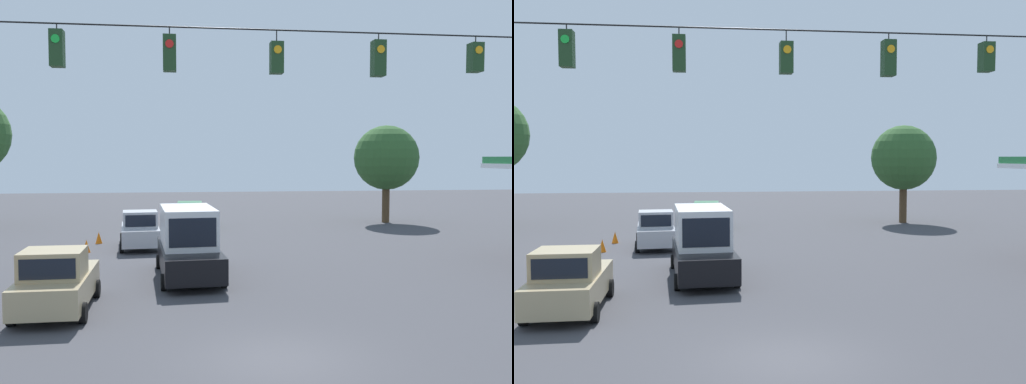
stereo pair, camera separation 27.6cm
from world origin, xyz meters
TOP-DOWN VIEW (x-y plane):
  - ground_plane at (0.00, 0.00)m, footprint 140.00×140.00m
  - overhead_signal_span at (0.05, -0.59)m, footprint 21.35×0.38m
  - sedan_green_withflow_deep at (1.70, -27.71)m, footprint 2.24×4.45m
  - box_truck_black_withflow_mid at (2.10, -10.34)m, footprint 2.91×6.85m
  - pickup_truck_tan_parked_shoulder at (6.46, -5.41)m, footprint 2.36×5.08m
  - pickup_truck_silver_withflow_far at (4.64, -18.45)m, footprint 2.56×5.19m
  - traffic_cone_nearest at (7.39, -5.64)m, footprint 0.40×0.40m
  - traffic_cone_second at (7.25, -8.40)m, footprint 0.40×0.40m
  - traffic_cone_third at (7.28, -11.59)m, footprint 0.40×0.40m
  - traffic_cone_fourth at (7.33, -14.33)m, footprint 0.40×0.40m
  - traffic_cone_fifth at (7.38, -17.29)m, footprint 0.40×0.40m
  - traffic_cone_farthest at (7.17, -20.48)m, footprint 0.40×0.40m
  - tree_horizon_right at (-13.49, -28.71)m, footprint 4.99×4.99m

SIDE VIEW (x-z plane):
  - ground_plane at x=0.00m, z-range 0.00..0.00m
  - traffic_cone_nearest at x=7.39m, z-range 0.00..0.69m
  - traffic_cone_second at x=7.25m, z-range 0.00..0.69m
  - traffic_cone_third at x=7.28m, z-range 0.00..0.69m
  - traffic_cone_fourth at x=7.33m, z-range 0.00..0.69m
  - traffic_cone_fifth at x=7.38m, z-range 0.00..0.69m
  - traffic_cone_farthest at x=7.17m, z-range 0.00..0.69m
  - sedan_green_withflow_deep at x=1.70m, z-range 0.04..1.89m
  - pickup_truck_silver_withflow_far at x=4.64m, z-range -0.08..2.04m
  - pickup_truck_tan_parked_shoulder at x=6.46m, z-range -0.08..2.04m
  - box_truck_black_withflow_mid at x=2.10m, z-range -0.02..2.93m
  - tree_horizon_right at x=-13.49m, z-range 1.25..8.79m
  - overhead_signal_span at x=0.05m, z-range 1.43..10.13m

